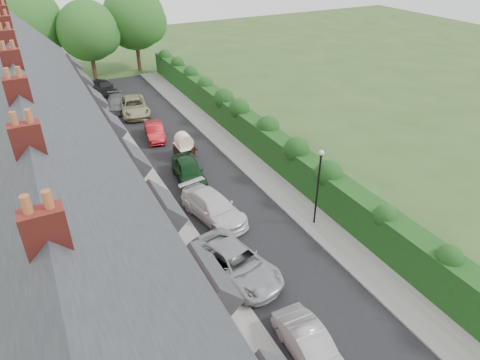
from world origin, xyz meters
The scene contains 23 objects.
ground centered at (0.00, 0.00, 0.00)m, with size 140.00×140.00×0.00m, color #2D4C1E.
road centered at (-0.50, 11.00, 0.01)m, with size 6.00×58.00×0.02m, color black.
pavement_hedge_side centered at (3.60, 11.00, 0.06)m, with size 2.20×58.00×0.12m, color gray.
pavement_house_side centered at (-4.35, 11.00, 0.06)m, with size 1.70×58.00×0.12m, color gray.
kerb_hedge_side centered at (2.55, 11.00, 0.07)m, with size 0.18×58.00×0.13m, color gray.
kerb_house_side centered at (-3.55, 11.00, 0.07)m, with size 0.18×58.00×0.13m, color gray.
hedge centered at (5.40, 11.00, 1.60)m, with size 2.10×58.00×2.85m.
terrace_row centered at (-10.87, 9.98, 4.47)m, with size 9.05×40.50×11.50m.
garden_wall_row centered at (-5.35, 10.00, 0.46)m, with size 0.35×40.35×1.10m.
lamppost centered at (3.40, 4.00, 3.30)m, with size 0.32×0.32×5.16m.
tree_far_left centered at (-2.65, 40.08, 5.71)m, with size 7.14×6.80×9.29m.
tree_far_right centered at (3.39, 42.08, 6.31)m, with size 7.98×7.60×10.31m.
tree_far_back centered at (-8.59, 43.08, 6.62)m, with size 8.40×8.00×10.82m.
car_silver_a centered at (-2.48, -3.86, 0.71)m, with size 1.50×4.30×1.42m, color #9E9EA2.
car_silver_b centered at (-3.00, 2.17, 0.80)m, with size 2.66×5.76×1.60m, color #9C9FA3.
car_white centered at (-1.91, 7.51, 0.79)m, with size 2.21×5.44×1.58m, color silver.
car_green centered at (-1.60, 12.60, 0.81)m, with size 1.90×4.73×1.61m, color black.
car_red centered at (-1.60, 20.86, 0.67)m, with size 1.43×4.09×1.35m, color maroon.
car_beige centered at (-1.68, 27.40, 0.79)m, with size 2.62×5.69×1.58m, color tan.
car_grey centered at (-2.87, 29.40, 0.65)m, with size 1.83×4.49×1.30m, color slate.
car_black centered at (-3.00, 35.04, 0.76)m, with size 1.80×4.48×1.53m, color black.
horse centered at (-0.57, 14.32, 0.74)m, with size 0.80×1.76×1.48m, color #442719.
horse_cart centered at (-0.57, 16.21, 1.20)m, with size 1.32×2.91×2.10m.
Camera 1 is at (-10.64, -13.20, 16.02)m, focal length 32.00 mm.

